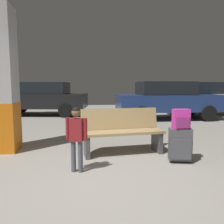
% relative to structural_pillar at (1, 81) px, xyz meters
% --- Properties ---
extents(ground_plane, '(18.00, 18.00, 0.10)m').
position_rel_structural_pillar_xyz_m(ground_plane, '(1.94, 2.11, -1.49)').
color(ground_plane, gray).
extents(structural_pillar, '(0.57, 0.57, 2.90)m').
position_rel_structural_pillar_xyz_m(structural_pillar, '(0.00, 0.00, 0.00)').
color(structural_pillar, orange).
rests_on(structural_pillar, ground_plane).
extents(bench, '(1.65, 0.72, 0.89)m').
position_rel_structural_pillar_xyz_m(bench, '(2.41, -0.44, -1.00)').
color(bench, tan).
rests_on(bench, ground_plane).
extents(suitcase, '(0.41, 0.29, 0.60)m').
position_rel_structural_pillar_xyz_m(suitcase, '(3.33, -1.11, -1.12)').
color(suitcase, '#4C4C51').
rests_on(suitcase, ground_plane).
extents(backpack_bright, '(0.29, 0.20, 0.34)m').
position_rel_structural_pillar_xyz_m(backpack_bright, '(3.33, -1.11, -0.67)').
color(backpack_bright, '#D833A5').
rests_on(backpack_bright, suitcase).
extents(child, '(0.33, 0.24, 1.02)m').
position_rel_structural_pillar_xyz_m(child, '(1.55, -1.35, -0.81)').
color(child, '#4C5160').
rests_on(child, ground_plane).
extents(parked_car_far, '(4.29, 2.24, 1.51)m').
position_rel_structural_pillar_xyz_m(parked_car_far, '(-0.33, 5.86, -0.64)').
color(parked_car_far, black).
rests_on(parked_car_far, ground_plane).
extents(parked_car_near, '(4.11, 1.82, 1.51)m').
position_rel_structural_pillar_xyz_m(parked_car_near, '(4.96, 4.03, -0.64)').
color(parked_car_near, navy).
rests_on(parked_car_near, ground_plane).
extents(parked_car_side, '(4.28, 2.21, 1.51)m').
position_rel_structural_pillar_xyz_m(parked_car_side, '(7.46, 5.04, -0.64)').
color(parked_car_side, silver).
rests_on(parked_car_side, ground_plane).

